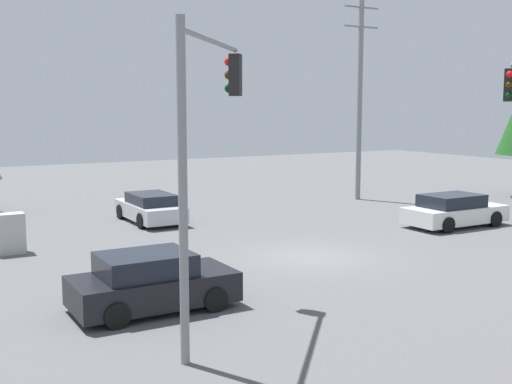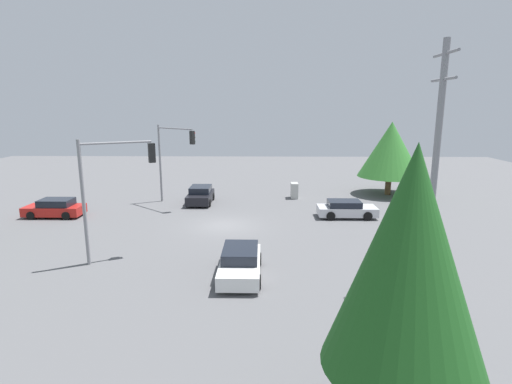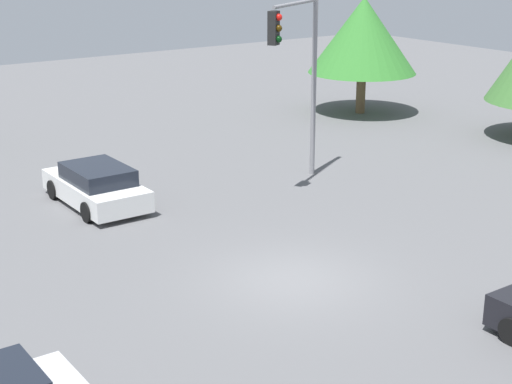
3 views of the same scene
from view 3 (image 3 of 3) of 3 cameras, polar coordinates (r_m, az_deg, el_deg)
name	(u,v)px [view 3 (image 3 of 3)]	position (r m, az deg, el deg)	size (l,w,h in m)	color
ground_plane	(293,280)	(20.31, 2.67, -6.40)	(80.00, 80.00, 0.00)	#5B5B5E
sedan_white	(96,186)	(26.14, -11.53, 0.44)	(4.50, 2.06, 1.37)	silver
traffic_signal_cross	(300,58)	(27.09, 3.20, 9.71)	(2.12, 3.46, 6.58)	gray
tree_corner	(363,35)	(39.39, 7.80, 11.22)	(5.33, 5.33, 5.70)	brown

